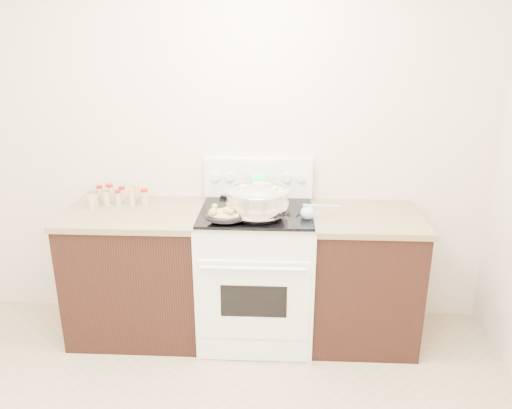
{
  "coord_description": "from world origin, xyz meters",
  "views": [
    {
      "loc": [
        0.5,
        -1.68,
        2.06
      ],
      "look_at": [
        0.35,
        1.37,
        1.0
      ],
      "focal_mm": 35.0,
      "sensor_mm": 36.0,
      "label": 1
    }
  ],
  "objects": [
    {
      "name": "spice_jars",
      "position": [
        -0.63,
        1.57,
        0.98
      ],
      "size": [
        0.4,
        0.22,
        0.13
      ],
      "color": "#BFB28C",
      "rests_on": "counter_left"
    },
    {
      "name": "mixing_bowl",
      "position": [
        0.36,
        1.3,
        1.04
      ],
      "size": [
        0.53,
        0.53,
        0.24
      ],
      "color": "silver",
      "rests_on": "kitchen_range"
    },
    {
      "name": "blue_ladle",
      "position": [
        0.69,
        1.29,
        0.98
      ],
      "size": [
        0.26,
        0.19,
        0.11
      ],
      "color": "#A1D0F0",
      "rests_on": "kitchen_range"
    },
    {
      "name": "counter_left",
      "position": [
        -0.48,
        1.43,
        0.46
      ],
      "size": [
        0.93,
        0.67,
        0.92
      ],
      "color": "black",
      "rests_on": "ground"
    },
    {
      "name": "baking_sheet",
      "position": [
        0.3,
        1.7,
        0.96
      ],
      "size": [
        0.46,
        0.39,
        0.06
      ],
      "color": "black",
      "rests_on": "kitchen_range"
    },
    {
      "name": "room_shell",
      "position": [
        0.0,
        0.0,
        1.7
      ],
      "size": [
        4.1,
        3.6,
        2.75
      ],
      "color": "beige",
      "rests_on": "ground"
    },
    {
      "name": "wooden_spoon",
      "position": [
        0.45,
        1.45,
        0.95
      ],
      "size": [
        0.09,
        0.26,
        0.04
      ],
      "color": "#B57A52",
      "rests_on": "kitchen_range"
    },
    {
      "name": "counter_right",
      "position": [
        1.08,
        1.43,
        0.46
      ],
      "size": [
        0.73,
        0.67,
        0.92
      ],
      "color": "black",
      "rests_on": "ground"
    },
    {
      "name": "kitchen_range",
      "position": [
        0.35,
        1.42,
        0.49
      ],
      "size": [
        0.78,
        0.73,
        1.22
      ],
      "color": "white",
      "rests_on": "ground"
    },
    {
      "name": "roasting_pan",
      "position": [
        0.19,
        1.2,
        0.99
      ],
      "size": [
        0.35,
        0.3,
        0.11
      ],
      "color": "black",
      "rests_on": "kitchen_range"
    }
  ]
}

